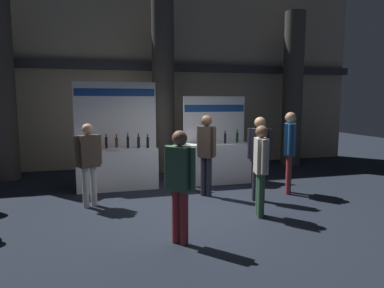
% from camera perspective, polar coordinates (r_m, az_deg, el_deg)
% --- Properties ---
extents(ground_plane, '(27.26, 27.26, 0.00)m').
position_cam_1_polar(ground_plane, '(6.78, 1.00, -10.69)').
color(ground_plane, black).
extents(hall_colonnade, '(13.63, 1.47, 5.69)m').
position_cam_1_polar(hall_colonnade, '(10.83, -5.61, 10.78)').
color(hall_colonnade, tan).
rests_on(hall_colonnade, ground_plane).
extents(exhibitor_booth_0, '(1.96, 0.69, 2.55)m').
position_cam_1_polar(exhibitor_booth_0, '(8.31, -12.40, -3.12)').
color(exhibitor_booth_0, white).
rests_on(exhibitor_booth_0, ground_plane).
extents(exhibitor_booth_1, '(1.67, 0.66, 2.21)m').
position_cam_1_polar(exhibitor_booth_1, '(8.76, 4.35, -2.61)').
color(exhibitor_booth_1, white).
rests_on(exhibitor_booth_1, ground_plane).
extents(visitor_0, '(0.36, 0.37, 1.78)m').
position_cam_1_polar(visitor_0, '(7.39, 2.41, -0.84)').
color(visitor_0, '#23232D').
rests_on(visitor_0, ground_plane).
extents(visitor_1, '(0.28, 0.49, 1.66)m').
position_cam_1_polar(visitor_1, '(6.20, 11.49, -3.32)').
color(visitor_1, '#33563D').
rests_on(visitor_1, ground_plane).
extents(visitor_3, '(0.42, 0.40, 1.76)m').
position_cam_1_polar(visitor_3, '(7.15, 11.27, -1.21)').
color(visitor_3, '#23232D').
rests_on(visitor_3, ground_plane).
extents(visitor_4, '(0.43, 0.52, 1.84)m').
position_cam_1_polar(visitor_4, '(7.90, 16.11, -0.05)').
color(visitor_4, maroon).
rests_on(visitor_4, ground_plane).
extents(visitor_5, '(0.51, 0.39, 1.65)m').
position_cam_1_polar(visitor_5, '(6.95, -17.00, -2.18)').
color(visitor_5, silver).
rests_on(visitor_5, ground_plane).
extents(visitor_7, '(0.42, 0.42, 1.67)m').
position_cam_1_polar(visitor_7, '(4.91, -2.07, -5.64)').
color(visitor_7, maroon).
rests_on(visitor_7, ground_plane).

